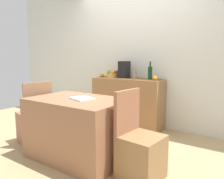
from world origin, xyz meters
name	(u,v)px	position (x,y,z in m)	size (l,w,h in m)	color
ground_plane	(99,143)	(0.00, 0.00, -0.01)	(6.40, 6.40, 0.02)	tan
room_wall_rear	(137,52)	(0.00, 1.18, 1.35)	(6.40, 0.06, 2.70)	silver
sideboard_console	(127,102)	(-0.05, 0.92, 0.44)	(1.29, 0.42, 0.87)	#976C42
table_runner	(128,78)	(-0.05, 0.92, 0.88)	(1.21, 0.32, 0.01)	brown
fruit_bowl	(113,75)	(-0.37, 0.92, 0.91)	(0.25, 0.25, 0.07)	gold
apple_upper	(113,72)	(-0.34, 0.90, 0.98)	(0.07, 0.07, 0.07)	gold
apple_front	(109,72)	(-0.45, 0.90, 0.98)	(0.08, 0.08, 0.08)	#94A73C
apple_center	(114,72)	(-0.37, 0.95, 0.98)	(0.07, 0.07, 0.07)	#B83319
apple_right	(117,72)	(-0.29, 0.94, 0.98)	(0.06, 0.06, 0.06)	red
wine_bottle	(150,73)	(0.38, 0.92, 0.99)	(0.07, 0.07, 0.30)	#163C1B
coffee_maker	(124,70)	(-0.12, 0.92, 1.02)	(0.16, 0.18, 0.30)	black
ceramic_vase	(134,74)	(0.08, 0.92, 0.95)	(0.08, 0.08, 0.16)	gray
orange_loose_end	(155,78)	(0.52, 0.82, 0.91)	(0.08, 0.08, 0.08)	orange
orange_loose_far	(102,75)	(-0.57, 0.87, 0.91)	(0.08, 0.08, 0.08)	orange
dining_table	(78,128)	(0.07, -0.51, 0.37)	(1.17, 0.77, 0.74)	#9A6646
open_book	(82,98)	(0.15, -0.50, 0.75)	(0.28, 0.21, 0.02)	white
chair_near_window	(35,125)	(-0.78, -0.51, 0.27)	(0.48, 0.48, 0.90)	#9E6651
chair_by_corner	(140,153)	(0.92, -0.51, 0.27)	(0.44, 0.44, 0.90)	olive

